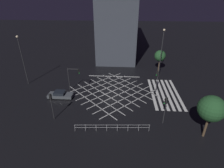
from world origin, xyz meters
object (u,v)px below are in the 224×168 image
object	(u,v)px
traffic_light_nw_main	(51,101)
street_lamp_west	(21,54)
waiting_car	(60,95)
street_tree_far	(160,56)
traffic_light_sw_main	(165,105)
street_tree_near	(211,109)
traffic_light_median_south	(157,77)
traffic_light_median_north	(74,75)
street_lamp_east	(162,47)
traffic_light_sw_cross	(165,105)

from	to	relation	value
traffic_light_nw_main	street_lamp_west	xyz separation A→B (m)	(10.84, 9.47, 3.29)
waiting_car	street_tree_far	bearing A→B (deg)	34.91
traffic_light_sw_main	waiting_car	xyz separation A→B (m)	(5.73, 16.79, -2.43)
traffic_light_nw_main	street_tree_near	size ratio (longest dim) A/B	0.72
waiting_car	traffic_light_median_south	bearing A→B (deg)	9.90
traffic_light_median_north	traffic_light_sw_main	xyz separation A→B (m)	(-8.41, -14.79, -0.32)
traffic_light_median_north	traffic_light_nw_main	world-z (taller)	traffic_light_median_north
traffic_light_median_north	waiting_car	world-z (taller)	traffic_light_median_north
traffic_light_median_south	waiting_car	size ratio (longest dim) A/B	1.01
traffic_light_sw_main	street_lamp_west	xyz separation A→B (m)	(10.69, 25.22, 3.30)
traffic_light_nw_main	street_lamp_east	size ratio (longest dim) A/B	0.41
traffic_light_median_north	waiting_car	bearing A→B (deg)	-126.70
traffic_light_sw_cross	street_lamp_east	xyz separation A→B (m)	(15.47, -1.91, 3.93)
traffic_light_median_south	traffic_light_sw_main	bearing A→B (deg)	88.28
traffic_light_median_south	traffic_light_median_north	bearing A→B (deg)	1.13
street_tree_near	traffic_light_median_north	bearing A→B (deg)	61.26
traffic_light_median_north	traffic_light_nw_main	xyz separation A→B (m)	(-8.56, 0.96, -0.31)
street_tree_near	traffic_light_sw_cross	bearing A→B (deg)	61.09
street_lamp_east	street_tree_far	world-z (taller)	street_lamp_east
traffic_light_median_south	street_lamp_east	size ratio (longest dim) A/B	0.42
traffic_light_sw_main	waiting_car	bearing A→B (deg)	71.14
street_tree_near	waiting_car	distance (m)	23.26
traffic_light_sw_cross	street_tree_near	size ratio (longest dim) A/B	0.66
traffic_light_sw_main	street_tree_near	size ratio (longest dim) A/B	0.72
traffic_light_nw_main	street_tree_near	world-z (taller)	street_tree_near
traffic_light_median_north	street_lamp_east	bearing A→B (deg)	23.70
traffic_light_median_north	street_lamp_west	distance (m)	11.08
traffic_light_median_north	traffic_light_sw_cross	world-z (taller)	traffic_light_median_north
traffic_light_sw_cross	traffic_light_median_south	bearing A→B (deg)	-91.48
traffic_light_sw_main	traffic_light_sw_cross	size ratio (longest dim) A/B	1.09
traffic_light_sw_main	traffic_light_median_south	world-z (taller)	traffic_light_median_south
traffic_light_sw_main	street_tree_far	bearing A→B (deg)	-7.57
traffic_light_sw_cross	traffic_light_nw_main	xyz separation A→B (m)	(-0.44, 15.79, 0.25)
traffic_light_median_south	street_tree_near	world-z (taller)	street_tree_near
street_lamp_east	street_lamp_west	xyz separation A→B (m)	(-5.08, 27.18, -0.40)
traffic_light_sw_main	traffic_light_nw_main	xyz separation A→B (m)	(-0.15, 15.75, 0.01)
traffic_light_sw_main	street_lamp_east	bearing A→B (deg)	-7.08
traffic_light_median_south	street_tree_near	xyz separation A→B (m)	(-11.01, -4.47, 1.16)
street_lamp_west	street_tree_far	world-z (taller)	street_lamp_west
street_lamp_east	waiting_car	distance (m)	22.13
traffic_light_sw_main	street_tree_near	distance (m)	5.41
traffic_light_median_south	traffic_light_nw_main	size ratio (longest dim) A/B	1.03
traffic_light_median_north	waiting_car	size ratio (longest dim) A/B	1.06
traffic_light_median_south	street_lamp_west	world-z (taller)	street_lamp_west
street_lamp_west	street_tree_near	xyz separation A→B (m)	(-12.99, -29.95, -2.05)
street_tree_far	waiting_car	distance (m)	23.80
traffic_light_sw_cross	traffic_light_median_south	size ratio (longest dim) A/B	0.89
street_tree_near	traffic_light_sw_main	bearing A→B (deg)	64.11
traffic_light_median_south	waiting_car	distance (m)	17.49
traffic_light_sw_cross	street_tree_far	world-z (taller)	street_tree_far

